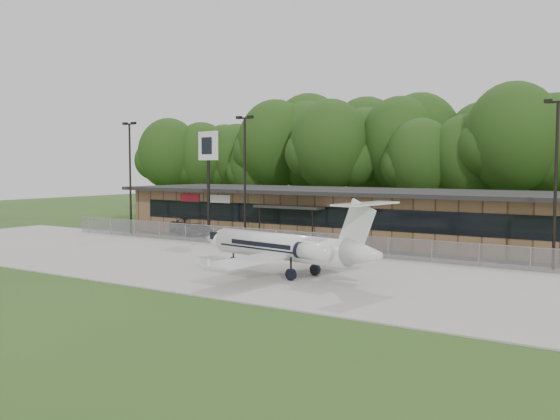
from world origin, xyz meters
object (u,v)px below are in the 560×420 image
Objects in this scene: terminal at (344,214)px; suv at (191,226)px; business_jet at (287,248)px; pole_sign at (208,157)px.

suv is (-13.25, -4.61, -1.39)m from terminal.
business_jet is 1.47× the size of pole_sign.
pole_sign is at bearing -96.35° from suv.
business_jet reaches higher than terminal.
suv is 0.62× the size of pole_sign.
business_jet is 19.09m from pole_sign.
suv is (-19.01, 13.36, -0.84)m from business_jet.
terminal is 12.47m from pole_sign.
business_jet is at bearing -100.51° from suv.
terminal is at bearing 117.01° from business_jet.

